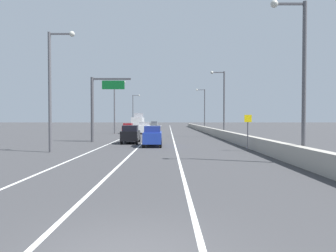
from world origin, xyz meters
The scene contains 19 objects.
ground_plane centered at (0.00, 64.00, 0.00)m, with size 320.00×320.00×0.00m, color #38383A.
lane_stripe_left centered at (-5.50, 55.00, 0.00)m, with size 0.16×130.00×0.00m, color silver.
lane_stripe_center centered at (-2.00, 55.00, 0.00)m, with size 0.16×130.00×0.00m, color silver.
lane_stripe_right centered at (1.50, 55.00, 0.00)m, with size 0.16×130.00×0.00m, color silver.
jersey_barrier_right centered at (8.29, 40.00, 0.55)m, with size 0.60×120.00×1.10m, color #9E998E.
overhead_sign_gantry centered at (-7.26, 28.44, 4.73)m, with size 4.68×0.36×7.50m.
speed_advisory_sign centered at (7.39, 18.61, 1.76)m, with size 0.60×0.11×3.00m.
lamp_post_right_near centered at (8.56, 11.84, 5.55)m, with size 2.14×0.44×9.61m.
lamp_post_right_second centered at (8.67, 36.86, 5.55)m, with size 2.14×0.44×9.61m.
lamp_post_right_third centered at (9.00, 61.88, 5.55)m, with size 2.14×0.44×9.61m.
lamp_post_left_near centered at (-8.34, 17.84, 5.55)m, with size 2.14×0.44×9.61m.
lamp_post_left_mid centered at (-8.72, 47.86, 5.55)m, with size 2.14×0.44×9.61m.
lamp_post_left_far centered at (-8.96, 77.89, 5.55)m, with size 2.14×0.44×9.61m.
car_black_0 centered at (-3.30, 26.51, 0.98)m, with size 1.90×4.13×1.97m.
car_white_1 centered at (-3.40, 46.52, 1.06)m, with size 1.94×4.05×2.14m.
car_red_2 centered at (-6.64, 49.00, 0.94)m, with size 1.87×4.46×1.89m.
car_gray_3 centered at (-3.21, 79.74, 0.99)m, with size 1.98×4.30×1.99m.
car_blue_4 centered at (-0.70, 23.12, 0.99)m, with size 1.85×4.61×1.99m.
box_truck centered at (-6.38, 64.48, 1.89)m, with size 2.66×9.64×4.14m.
Camera 1 is at (0.80, -5.35, 2.65)m, focal length 31.12 mm.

